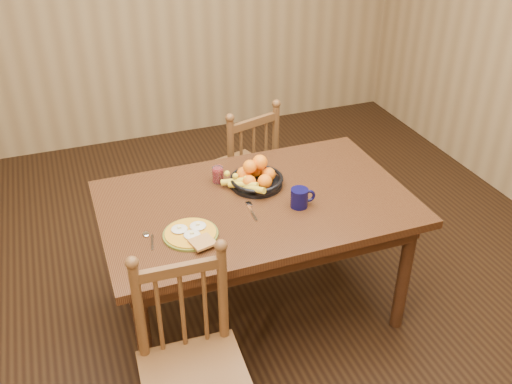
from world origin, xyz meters
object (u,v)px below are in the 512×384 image
object	(u,v)px
chair_far	(241,171)
dining_table	(256,214)
chair_near	(193,368)
coffee_mug	(300,198)
breakfast_plate	(191,234)
fruit_bowl	(255,178)

from	to	relation	value
chair_far	dining_table	bearing A→B (deg)	59.97
chair_near	coffee_mug	size ratio (longest dim) A/B	7.15
chair_far	chair_near	bearing A→B (deg)	47.22
dining_table	breakfast_plate	world-z (taller)	breakfast_plate
chair_near	coffee_mug	world-z (taller)	chair_near
dining_table	fruit_bowl	world-z (taller)	fruit_bowl
chair_far	fruit_bowl	world-z (taller)	chair_far
breakfast_plate	coffee_mug	distance (m)	0.59
dining_table	breakfast_plate	size ratio (longest dim) A/B	5.37
chair_far	breakfast_plate	xyz separation A→B (m)	(-0.58, -0.98, 0.30)
chair_far	coffee_mug	xyz separation A→B (m)	(0.00, -0.93, 0.34)
chair_near	coffee_mug	distance (m)	1.00
breakfast_plate	chair_far	bearing A→B (deg)	59.37
breakfast_plate	fruit_bowl	bearing A→B (deg)	36.37
chair_far	chair_near	world-z (taller)	chair_near
coffee_mug	fruit_bowl	world-z (taller)	fruit_bowl
breakfast_plate	coffee_mug	bearing A→B (deg)	5.67
chair_far	chair_near	xyz separation A→B (m)	(-0.73, -1.51, 0.00)
breakfast_plate	chair_near	bearing A→B (deg)	-106.09
coffee_mug	fruit_bowl	xyz separation A→B (m)	(-0.14, 0.27, 0.00)
chair_far	chair_near	distance (m)	1.68
breakfast_plate	coffee_mug	xyz separation A→B (m)	(0.59, 0.06, 0.04)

